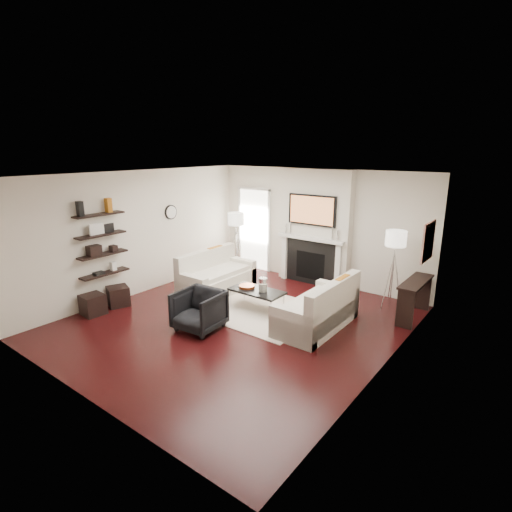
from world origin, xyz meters
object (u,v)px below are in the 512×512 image
Objects in this scene: coffee_table at (257,291)px; armchair at (199,308)px; ottoman_near at (118,296)px; loveseat_left_base at (218,283)px; loveseat_right_base at (316,316)px; lamp_right_shade at (396,238)px; lamp_left_shade at (236,219)px.

coffee_table is 1.35m from armchair.
loveseat_left_base is at bearing 59.28° from ottoman_near.
loveseat_left_base is at bearing 174.20° from loveseat_right_base.
ottoman_near is at bearing -147.67° from coffee_table.
ottoman_near is at bearing -120.72° from loveseat_left_base.
armchair is 1.97× the size of lamp_right_shade.
loveseat_left_base and coffee_table have the same top height.
lamp_left_shade is 3.90m from lamp_right_shade.
loveseat_left_base is 2.13m from ottoman_near.
loveseat_right_base is at bearing 22.61° from ottoman_near.
loveseat_left_base is at bearing -69.12° from lamp_left_shade.
lamp_left_shade and lamp_right_shade have the same top height.
lamp_left_shade reaches higher than coffee_table.
loveseat_left_base is 1.93m from armchair.
coffee_table is at bearing 32.33° from ottoman_near.
lamp_right_shade is at bearing 2.80° from lamp_left_shade.
loveseat_left_base is 1.64× the size of coffee_table.
lamp_left_shade reaches higher than armchair.
coffee_table is at bearing 72.60° from armchair.
lamp_right_shade reaches higher than loveseat_left_base.
loveseat_left_base reaches higher than ottoman_near.
loveseat_left_base is 1.81m from lamp_left_shade.
lamp_right_shade is at bearing 39.34° from coffee_table.
loveseat_right_base is (2.66, -0.27, 0.00)m from loveseat_left_base.
ottoman_near is (-2.13, -0.21, -0.19)m from armchair.
armchair is 1.97× the size of lamp_left_shade.
loveseat_right_base and coffee_table have the same top height.
lamp_left_shade is at bearing 113.01° from armchair.
lamp_right_shade is 5.71m from ottoman_near.
loveseat_right_base is 4.50× the size of lamp_right_shade.
lamp_right_shade is (3.90, 0.19, 0.00)m from lamp_left_shade.
loveseat_right_base is at bearing -5.80° from loveseat_left_base.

